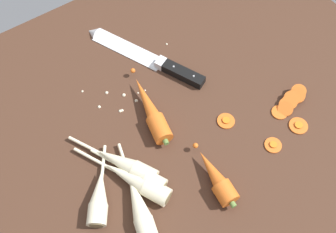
{
  "coord_description": "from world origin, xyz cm",
  "views": [
    {
      "loc": [
        -24.73,
        -38.19,
        78.3
      ],
      "look_at": [
        0.0,
        -2.0,
        1.5
      ],
      "focal_mm": 41.29,
      "sensor_mm": 36.0,
      "label": 1
    }
  ],
  "objects_px": {
    "whole_carrot_second": "(216,179)",
    "carrot_slice_stray_mid": "(299,125)",
    "chefs_knife": "(142,55)",
    "carrot_slice_stray_far": "(273,145)",
    "parsnip_front": "(136,181)",
    "parsnip_outer": "(140,209)",
    "parsnip_back": "(139,175)",
    "carrot_slice_stack": "(290,102)",
    "whole_carrot": "(151,111)",
    "carrot_slice_stray_near": "(226,121)",
    "parsnip_mid_right": "(126,165)",
    "parsnip_mid_left": "(99,197)"
  },
  "relations": [
    {
      "from": "parsnip_back",
      "to": "carrot_slice_stray_near",
      "type": "relative_size",
      "value": 4.25
    },
    {
      "from": "whole_carrot_second",
      "to": "carrot_slice_stray_near",
      "type": "height_order",
      "value": "whole_carrot_second"
    },
    {
      "from": "parsnip_front",
      "to": "parsnip_back",
      "type": "height_order",
      "value": "same"
    },
    {
      "from": "chefs_knife",
      "to": "carrot_slice_stray_far",
      "type": "distance_m",
      "value": 0.39
    },
    {
      "from": "parsnip_back",
      "to": "parsnip_outer",
      "type": "xyz_separation_m",
      "value": [
        -0.04,
        -0.06,
        -0.0
      ]
    },
    {
      "from": "chefs_knife",
      "to": "parsnip_mid_right",
      "type": "xyz_separation_m",
      "value": [
        -0.19,
        -0.24,
        0.01
      ]
    },
    {
      "from": "parsnip_outer",
      "to": "whole_carrot_second",
      "type": "bearing_deg",
      "value": -12.34
    },
    {
      "from": "whole_carrot",
      "to": "carrot_slice_stray_near",
      "type": "distance_m",
      "value": 0.17
    },
    {
      "from": "parsnip_mid_left",
      "to": "parsnip_outer",
      "type": "xyz_separation_m",
      "value": [
        0.06,
        -0.07,
        -0.0
      ]
    },
    {
      "from": "whole_carrot_second",
      "to": "parsnip_mid_right",
      "type": "relative_size",
      "value": 0.78
    },
    {
      "from": "whole_carrot_second",
      "to": "parsnip_back",
      "type": "relative_size",
      "value": 0.91
    },
    {
      "from": "chefs_knife",
      "to": "parsnip_front",
      "type": "distance_m",
      "value": 0.34
    },
    {
      "from": "carrot_slice_stack",
      "to": "parsnip_front",
      "type": "bearing_deg",
      "value": 175.01
    },
    {
      "from": "whole_carrot",
      "to": "carrot_slice_stack",
      "type": "xyz_separation_m",
      "value": [
        0.29,
        -0.16,
        -0.01
      ]
    },
    {
      "from": "whole_carrot",
      "to": "carrot_slice_stack",
      "type": "height_order",
      "value": "whole_carrot"
    },
    {
      "from": "parsnip_front",
      "to": "carrot_slice_stray_far",
      "type": "relative_size",
      "value": 5.71
    },
    {
      "from": "whole_carrot_second",
      "to": "parsnip_outer",
      "type": "distance_m",
      "value": 0.17
    },
    {
      "from": "carrot_slice_stray_mid",
      "to": "carrot_slice_stray_far",
      "type": "height_order",
      "value": "same"
    },
    {
      "from": "whole_carrot",
      "to": "carrot_slice_stray_mid",
      "type": "xyz_separation_m",
      "value": [
        0.26,
        -0.22,
        -0.02
      ]
    },
    {
      "from": "chefs_knife",
      "to": "carrot_slice_stack",
      "type": "distance_m",
      "value": 0.38
    },
    {
      "from": "parsnip_mid_left",
      "to": "parsnip_mid_right",
      "type": "height_order",
      "value": "same"
    },
    {
      "from": "parsnip_front",
      "to": "carrot_slice_stray_mid",
      "type": "xyz_separation_m",
      "value": [
        0.38,
        -0.09,
        -0.02
      ]
    },
    {
      "from": "parsnip_front",
      "to": "carrot_slice_stray_near",
      "type": "height_order",
      "value": "parsnip_front"
    },
    {
      "from": "carrot_slice_stack",
      "to": "parsnip_back",
      "type": "bearing_deg",
      "value": 173.76
    },
    {
      "from": "carrot_slice_stray_far",
      "to": "parsnip_front",
      "type": "bearing_deg",
      "value": 162.39
    },
    {
      "from": "parsnip_mid_left",
      "to": "carrot_slice_stray_mid",
      "type": "height_order",
      "value": "parsnip_mid_left"
    },
    {
      "from": "whole_carrot",
      "to": "whole_carrot_second",
      "type": "bearing_deg",
      "value": -83.92
    },
    {
      "from": "parsnip_mid_right",
      "to": "carrot_slice_stray_near",
      "type": "bearing_deg",
      "value": -6.96
    },
    {
      "from": "chefs_knife",
      "to": "carrot_slice_stray_far",
      "type": "xyz_separation_m",
      "value": [
        0.11,
        -0.38,
        -0.0
      ]
    },
    {
      "from": "chefs_knife",
      "to": "carrot_slice_stray_near",
      "type": "bearing_deg",
      "value": -77.72
    },
    {
      "from": "parsnip_front",
      "to": "whole_carrot",
      "type": "bearing_deg",
      "value": 46.36
    },
    {
      "from": "carrot_slice_stack",
      "to": "carrot_slice_stray_far",
      "type": "height_order",
      "value": "carrot_slice_stack"
    },
    {
      "from": "parsnip_front",
      "to": "carrot_slice_stray_far",
      "type": "bearing_deg",
      "value": -17.61
    },
    {
      "from": "parsnip_back",
      "to": "chefs_knife",
      "type": "bearing_deg",
      "value": 56.81
    },
    {
      "from": "parsnip_outer",
      "to": "carrot_slice_stack",
      "type": "height_order",
      "value": "parsnip_outer"
    },
    {
      "from": "parsnip_outer",
      "to": "carrot_slice_stray_far",
      "type": "xyz_separation_m",
      "value": [
        0.33,
        -0.04,
        -0.02
      ]
    },
    {
      "from": "whole_carrot_second",
      "to": "carrot_slice_stray_mid",
      "type": "distance_m",
      "value": 0.24
    },
    {
      "from": "whole_carrot_second",
      "to": "parsnip_front",
      "type": "height_order",
      "value": "whole_carrot_second"
    },
    {
      "from": "parsnip_mid_right",
      "to": "parsnip_outer",
      "type": "height_order",
      "value": "same"
    },
    {
      "from": "parsnip_front",
      "to": "parsnip_outer",
      "type": "height_order",
      "value": "same"
    },
    {
      "from": "whole_carrot_second",
      "to": "chefs_knife",
      "type": "bearing_deg",
      "value": 82.11
    },
    {
      "from": "parsnip_back",
      "to": "carrot_slice_stack",
      "type": "xyz_separation_m",
      "value": [
        0.39,
        -0.04,
        -0.01
      ]
    },
    {
      "from": "chefs_knife",
      "to": "parsnip_outer",
      "type": "distance_m",
      "value": 0.4
    },
    {
      "from": "chefs_knife",
      "to": "carrot_slice_stray_near",
      "type": "xyz_separation_m",
      "value": [
        0.06,
        -0.27,
        -0.0
      ]
    },
    {
      "from": "parsnip_front",
      "to": "parsnip_mid_right",
      "type": "height_order",
      "value": "same"
    },
    {
      "from": "whole_carrot_second",
      "to": "parsnip_mid_left",
      "type": "relative_size",
      "value": 1.01
    },
    {
      "from": "parsnip_back",
      "to": "parsnip_outer",
      "type": "height_order",
      "value": "same"
    },
    {
      "from": "carrot_slice_stray_near",
      "to": "carrot_slice_stray_mid",
      "type": "xyz_separation_m",
      "value": [
        0.13,
        -0.1,
        -0.0
      ]
    },
    {
      "from": "whole_carrot_second",
      "to": "parsnip_mid_left",
      "type": "xyz_separation_m",
      "value": [
        -0.22,
        0.1,
        -0.0
      ]
    },
    {
      "from": "chefs_knife",
      "to": "parsnip_outer",
      "type": "bearing_deg",
      "value": -122.82
    }
  ]
}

